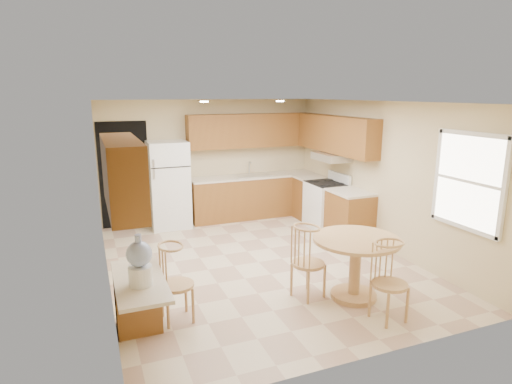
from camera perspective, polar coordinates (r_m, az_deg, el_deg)
name	(u,v)px	position (r m, az deg, el deg)	size (l,w,h in m)	color
floor	(258,262)	(6.90, 0.31, -9.32)	(5.50, 5.50, 0.00)	#CBB593
ceiling	(259,102)	(6.38, 0.34, 11.92)	(4.50, 5.50, 0.02)	white
wall_back	(210,160)	(9.09, -6.18, 4.29)	(4.50, 0.02, 2.50)	#D0BE8C
wall_front	(367,243)	(4.20, 14.58, -6.57)	(4.50, 0.02, 2.50)	#D0BE8C
wall_left	(103,199)	(6.08, -19.76, -0.83)	(0.02, 5.50, 2.50)	#D0BE8C
wall_right	(380,175)	(7.64, 16.19, 2.16)	(0.02, 5.50, 2.50)	#D0BE8C
doorway	(124,175)	(8.82, -17.14, 2.18)	(0.90, 0.02, 2.10)	black
base_cab_back	(254,197)	(9.24, -0.32, -0.65)	(2.75, 0.60, 0.87)	brown
counter_back	(254,176)	(9.15, -0.33, 2.12)	(2.75, 0.63, 0.04)	beige
base_cab_right_a	(311,199)	(9.17, 7.31, -0.87)	(0.60, 0.59, 0.87)	brown
counter_right_a	(311,178)	(9.07, 7.40, 1.92)	(0.63, 0.59, 0.04)	beige
base_cab_right_b	(349,217)	(7.97, 12.36, -3.21)	(0.60, 0.80, 0.87)	brown
counter_right_b	(351,192)	(7.86, 12.52, -0.03)	(0.63, 0.80, 0.04)	beige
upper_cab_back	(251,131)	(9.14, -0.64, 8.19)	(2.75, 0.33, 0.70)	brown
upper_cab_right	(335,134)	(8.45, 10.53, 7.57)	(0.33, 2.42, 0.70)	brown
upper_cab_left	(122,174)	(4.40, -17.38, 2.25)	(0.33, 1.40, 0.70)	brown
sink	(252,175)	(9.13, -0.47, 2.25)	(0.78, 0.44, 0.01)	silver
range_hood	(331,157)	(8.43, 10.02, 4.64)	(0.50, 0.76, 0.14)	silver
desk_pedestal	(138,299)	(5.14, -15.51, -13.64)	(0.48, 0.42, 0.72)	brown
desk_top	(140,281)	(4.63, -15.27, -11.36)	(0.50, 1.20, 0.04)	beige
window	(469,181)	(6.25, 26.51, 1.28)	(0.06, 1.12, 1.30)	white
can_light_a	(204,102)	(7.36, -6.93, 11.87)	(0.14, 0.14, 0.02)	white
can_light_b	(280,101)	(7.84, 3.23, 12.01)	(0.14, 0.14, 0.02)	white
refrigerator	(169,185)	(8.62, -11.58, 0.96)	(0.76, 0.74, 1.72)	white
stove	(326,205)	(8.58, 9.34, -1.68)	(0.65, 0.76, 1.09)	white
dining_table	(355,259)	(5.73, 13.12, -8.67)	(1.11, 1.11, 0.82)	tan
chair_table_a	(312,257)	(5.56, 7.49, -8.55)	(0.43, 0.55, 0.97)	tan
chair_table_b	(396,277)	(5.23, 18.11, -10.76)	(0.42, 0.42, 0.94)	tan
chair_desk	(178,278)	(5.05, -10.41, -11.22)	(0.41, 0.53, 0.93)	tan
water_crock	(140,262)	(4.40, -15.25, -9.06)	(0.25, 0.25, 0.53)	white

